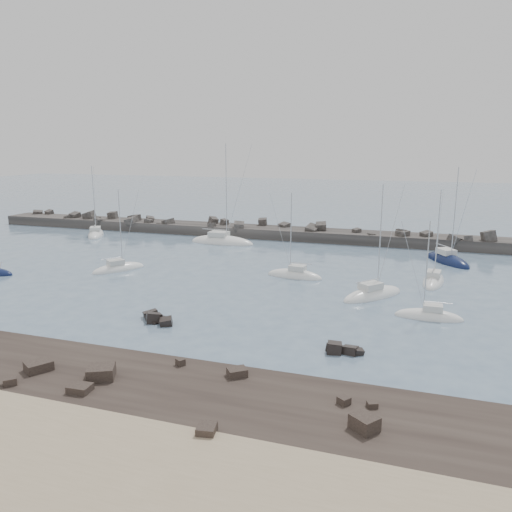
# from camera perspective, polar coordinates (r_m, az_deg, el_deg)

# --- Properties ---
(ground) EXTENTS (400.00, 400.00, 0.00)m
(ground) POSITION_cam_1_polar(r_m,az_deg,el_deg) (54.76, -2.72, -5.05)
(ground) COLOR slate
(ground) RESTS_ON ground
(sand_strip) EXTENTS (140.00, 14.00, 1.00)m
(sand_strip) POSITION_cam_1_polar(r_m,az_deg,el_deg) (30.15, -27.09, -22.23)
(sand_strip) COLOR tan
(sand_strip) RESTS_ON ground
(rock_shelf) EXTENTS (140.00, 12.00, 1.80)m
(rock_shelf) POSITION_cam_1_polar(r_m,az_deg,el_deg) (36.75, -15.89, -14.68)
(rock_shelf) COLOR black
(rock_shelf) RESTS_ON ground
(rock_cluster_near) EXTENTS (4.21, 3.10, 1.67)m
(rock_cluster_near) POSITION_cam_1_polar(r_m,az_deg,el_deg) (49.28, -11.40, -7.12)
(rock_cluster_near) COLOR black
(rock_cluster_near) RESTS_ON ground
(rock_cluster_far) EXTENTS (3.26, 2.12, 1.37)m
(rock_cluster_far) POSITION_cam_1_polar(r_m,az_deg,el_deg) (41.96, 9.53, -10.50)
(rock_cluster_far) COLOR black
(rock_cluster_far) RESTS_ON ground
(breakwater) EXTENTS (115.00, 7.23, 5.04)m
(breakwater) POSITION_cam_1_polar(r_m,az_deg,el_deg) (92.03, 1.41, 2.37)
(breakwater) COLOR #332F2D
(breakwater) RESTS_ON ground
(sailboat_1) EXTENTS (6.81, 8.96, 13.95)m
(sailboat_1) POSITION_cam_1_polar(r_m,az_deg,el_deg) (98.27, -17.83, 2.32)
(sailboat_1) COLOR white
(sailboat_1) RESTS_ON ground
(sailboat_3) EXTENTS (5.93, 7.47, 11.77)m
(sailboat_3) POSITION_cam_1_polar(r_m,az_deg,el_deg) (70.07, -15.44, -1.46)
(sailboat_3) COLOR white
(sailboat_3) RESTS_ON ground
(sailboat_4) EXTENTS (11.73, 4.07, 18.15)m
(sailboat_4) POSITION_cam_1_polar(r_m,az_deg,el_deg) (86.35, -3.92, 1.56)
(sailboat_4) COLOR white
(sailboat_4) RESTS_ON ground
(sailboat_5) EXTENTS (7.51, 2.94, 11.75)m
(sailboat_5) POSITION_cam_1_polar(r_m,az_deg,el_deg) (64.23, 4.45, -2.29)
(sailboat_5) COLOR white
(sailboat_5) RESTS_ON ground
(sailboat_6) EXTENTS (7.38, 8.28, 13.51)m
(sailboat_6) POSITION_cam_1_polar(r_m,az_deg,el_deg) (57.33, 13.19, -4.42)
(sailboat_6) COLOR white
(sailboat_6) RESTS_ON ground
(sailboat_7) EXTENTS (7.47, 9.36, 14.79)m
(sailboat_7) POSITION_cam_1_polar(r_m,az_deg,el_deg) (77.32, 21.01, -0.54)
(sailboat_7) COLOR #0E193E
(sailboat_7) RESTS_ON ground
(sailboat_8) EXTENTS (6.49, 2.01, 10.41)m
(sailboat_8) POSITION_cam_1_polar(r_m,az_deg,el_deg) (51.93, 19.14, -6.59)
(sailboat_8) COLOR white
(sailboat_8) RESTS_ON ground
(sailboat_9) EXTENTS (3.27, 7.96, 12.35)m
(sailboat_9) POSITION_cam_1_polar(r_m,az_deg,el_deg) (65.15, 19.61, -2.78)
(sailboat_9) COLOR white
(sailboat_9) RESTS_ON ground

